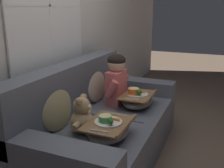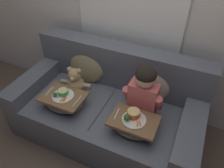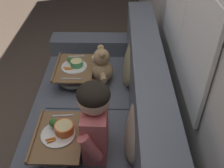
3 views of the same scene
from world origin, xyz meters
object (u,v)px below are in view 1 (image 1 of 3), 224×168
object	(u,v)px
couch	(99,126)
throw_pillow_behind_teddy	(55,105)
lap_tray_child	(137,100)
lap_tray_teddy	(108,129)
throw_pillow_behind_child	(95,83)
child_figure	(116,77)
teddy_bear	(82,117)

from	to	relation	value
couch	throw_pillow_behind_teddy	world-z (taller)	couch
lap_tray_child	lap_tray_teddy	bearing A→B (deg)	-179.92
lap_tray_teddy	throw_pillow_behind_child	bearing A→B (deg)	33.26
child_figure	lap_tray_teddy	bearing A→B (deg)	-162.54
couch	throw_pillow_behind_teddy	distance (m)	0.55
lap_tray_teddy	throw_pillow_behind_teddy	bearing A→B (deg)	89.93
teddy_bear	lap_tray_teddy	world-z (taller)	teddy_bear
lap_tray_child	throw_pillow_behind_child	bearing A→B (deg)	89.80
lap_tray_teddy	child_figure	bearing A→B (deg)	17.46
throw_pillow_behind_child	throw_pillow_behind_teddy	size ratio (longest dim) A/B	0.97
couch	child_figure	bearing A→B (deg)	-4.58
lap_tray_teddy	teddy_bear	bearing A→B (deg)	89.70
throw_pillow_behind_teddy	lap_tray_teddy	distance (m)	0.52
child_figure	teddy_bear	xyz separation A→B (m)	(-0.77, -0.00, -0.16)
child_figure	teddy_bear	size ratio (longest dim) A/B	1.55
couch	child_figure	distance (m)	0.57
couch	throw_pillow_behind_child	world-z (taller)	couch
throw_pillow_behind_teddy	child_figure	distance (m)	0.82
throw_pillow_behind_teddy	lap_tray_child	size ratio (longest dim) A/B	1.07
child_figure	lap_tray_child	bearing A→B (deg)	-90.42
child_figure	lap_tray_child	size ratio (longest dim) A/B	1.26
teddy_bear	lap_tray_child	xyz separation A→B (m)	(0.77, -0.24, -0.06)
throw_pillow_behind_teddy	teddy_bear	world-z (taller)	throw_pillow_behind_teddy
couch	lap_tray_child	size ratio (longest dim) A/B	4.51
couch	child_figure	world-z (taller)	child_figure
lap_tray_child	throw_pillow_behind_teddy	bearing A→B (deg)	146.72
throw_pillow_behind_child	lap_tray_teddy	bearing A→B (deg)	-146.74
throw_pillow_behind_teddy	teddy_bear	distance (m)	0.27
throw_pillow_behind_child	child_figure	xyz separation A→B (m)	(-0.00, -0.26, 0.10)
child_figure	lap_tray_teddy	xyz separation A→B (m)	(-0.77, -0.24, -0.23)
child_figure	lap_tray_child	world-z (taller)	child_figure
throw_pillow_behind_teddy	teddy_bear	xyz separation A→B (m)	(0.00, -0.27, -0.07)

